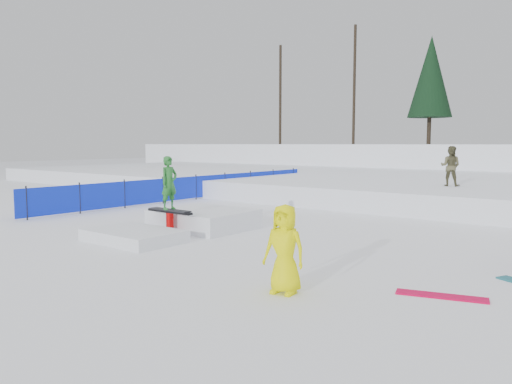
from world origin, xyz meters
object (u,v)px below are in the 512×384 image
Objects in this scene: safety_fence at (196,187)px; spectator_yellow at (284,249)px; jib_rail_feature at (186,221)px; walker_olive at (450,166)px.

safety_fence is 10.90× the size of spectator_yellow.
jib_rail_feature is (5.55, -5.93, -0.25)m from safety_fence.
jib_rail_feature is at bearing 64.76° from walker_olive.
spectator_yellow is (1.48, -13.29, -0.85)m from walker_olive.
jib_rail_feature reaches higher than safety_fence.
jib_rail_feature is at bearing 142.37° from spectator_yellow.
walker_olive is at bearing 87.39° from spectator_yellow.
safety_fence is at bearing 20.52° from walker_olive.
jib_rail_feature is (-3.97, -10.31, -1.27)m from walker_olive.
safety_fence is 3.64× the size of jib_rail_feature.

